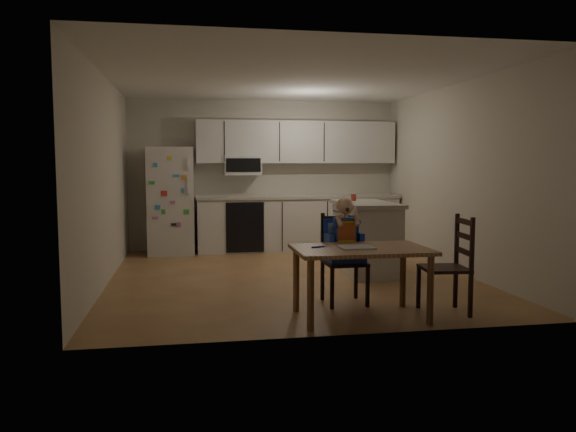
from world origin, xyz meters
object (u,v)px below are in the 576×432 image
Objects in this scene: refrigerator at (171,201)px; chair_booster at (343,240)px; dining_table at (361,257)px; red_cup at (354,197)px; chair_side at (454,258)px; kitchen_island at (366,237)px.

chair_booster is (1.85, -3.56, -0.19)m from refrigerator.
refrigerator is at bearing 116.04° from chair_booster.
chair_booster is (-0.00, 0.59, 0.08)m from dining_table.
red_cup is 0.09× the size of chair_side.
red_cup reaches higher than dining_table.
refrigerator is at bearing 114.09° from dining_table.
red_cup is at bearing 68.84° from chair_booster.
dining_table is (-0.74, -2.12, 0.10)m from kitchen_island.
chair_side is (2.80, -4.13, -0.31)m from refrigerator.
kitchen_island is at bearing -73.53° from red_cup.
chair_booster reaches higher than chair_side.
kitchen_island is 14.10× the size of red_cup.
chair_booster reaches higher than kitchen_island.
dining_table is 0.95m from chair_side.
dining_table is (-0.65, -2.41, -0.41)m from red_cup.
chair_side is at bearing 1.01° from dining_table.
refrigerator is at bearing -140.20° from chair_side.
dining_table is at bearing -65.91° from refrigerator.
dining_table is at bearing -91.38° from chair_booster.
chair_side is (0.95, -0.58, -0.12)m from chair_booster.
refrigerator is 1.55× the size of chair_booster.
kitchen_island is at bearing 70.85° from dining_table.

